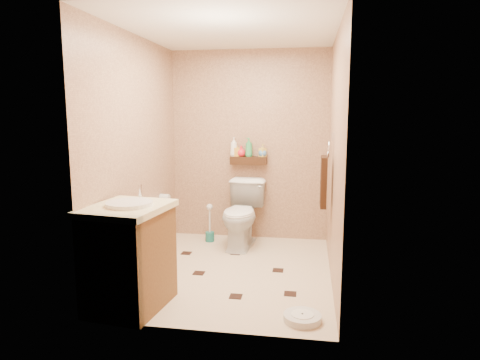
# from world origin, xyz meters

# --- Properties ---
(ground) EXTENTS (2.50, 2.50, 0.00)m
(ground) POSITION_xyz_m (0.00, 0.00, 0.00)
(ground) COLOR beige
(ground) RESTS_ON ground
(wall_back) EXTENTS (2.00, 0.04, 2.40)m
(wall_back) POSITION_xyz_m (0.00, 1.25, 1.20)
(wall_back) COLOR tan
(wall_back) RESTS_ON ground
(wall_front) EXTENTS (2.00, 0.04, 2.40)m
(wall_front) POSITION_xyz_m (0.00, -1.25, 1.20)
(wall_front) COLOR tan
(wall_front) RESTS_ON ground
(wall_left) EXTENTS (0.04, 2.50, 2.40)m
(wall_left) POSITION_xyz_m (-1.00, 0.00, 1.20)
(wall_left) COLOR tan
(wall_left) RESTS_ON ground
(wall_right) EXTENTS (0.04, 2.50, 2.40)m
(wall_right) POSITION_xyz_m (1.00, 0.00, 1.20)
(wall_right) COLOR tan
(wall_right) RESTS_ON ground
(ceiling) EXTENTS (2.00, 2.50, 0.02)m
(ceiling) POSITION_xyz_m (0.00, 0.00, 2.40)
(ceiling) COLOR white
(ceiling) RESTS_ON wall_back
(wall_shelf) EXTENTS (0.46, 0.14, 0.10)m
(wall_shelf) POSITION_xyz_m (0.00, 1.17, 1.02)
(wall_shelf) COLOR #341B0E
(wall_shelf) RESTS_ON wall_back
(floor_accents) EXTENTS (1.36, 1.27, 0.01)m
(floor_accents) POSITION_xyz_m (0.04, -0.03, 0.00)
(floor_accents) COLOR black
(floor_accents) RESTS_ON ground
(toilet) EXTENTS (0.51, 0.82, 0.80)m
(toilet) POSITION_xyz_m (-0.03, 0.83, 0.40)
(toilet) COLOR white
(toilet) RESTS_ON ground
(vanity) EXTENTS (0.68, 0.79, 1.01)m
(vanity) POSITION_xyz_m (-0.70, -0.95, 0.45)
(vanity) COLOR brown
(vanity) RESTS_ON ground
(bathroom_scale) EXTENTS (0.33, 0.33, 0.06)m
(bathroom_scale) POSITION_xyz_m (0.74, -0.98, 0.03)
(bathroom_scale) COLOR silver
(bathroom_scale) RESTS_ON ground
(toilet_brush) EXTENTS (0.11, 0.11, 0.49)m
(toilet_brush) POSITION_xyz_m (-0.46, 0.96, 0.17)
(toilet_brush) COLOR #1A6A64
(toilet_brush) RESTS_ON ground
(towel_ring) EXTENTS (0.12, 0.30, 0.76)m
(towel_ring) POSITION_xyz_m (0.91, 0.25, 0.95)
(towel_ring) COLOR silver
(towel_ring) RESTS_ON wall_right
(toilet_paper) EXTENTS (0.12, 0.11, 0.12)m
(toilet_paper) POSITION_xyz_m (-0.94, 0.65, 0.60)
(toilet_paper) COLOR silver
(toilet_paper) RESTS_ON wall_left
(bottle_a) EXTENTS (0.12, 0.12, 0.25)m
(bottle_a) POSITION_xyz_m (-0.19, 1.17, 1.19)
(bottle_a) COLOR white
(bottle_a) RESTS_ON wall_shelf
(bottle_b) EXTENTS (0.09, 0.10, 0.17)m
(bottle_b) POSITION_xyz_m (-0.15, 1.17, 1.15)
(bottle_b) COLOR gold
(bottle_b) RESTS_ON wall_shelf
(bottle_c) EXTENTS (0.12, 0.12, 0.14)m
(bottle_c) POSITION_xyz_m (-0.09, 1.17, 1.14)
(bottle_c) COLOR red
(bottle_c) RESTS_ON wall_shelf
(bottle_d) EXTENTS (0.10, 0.10, 0.24)m
(bottle_d) POSITION_xyz_m (0.00, 1.17, 1.19)
(bottle_d) COLOR #329853
(bottle_d) RESTS_ON wall_shelf
(bottle_e) EXTENTS (0.10, 0.10, 0.16)m
(bottle_e) POSITION_xyz_m (0.18, 1.17, 1.15)
(bottle_e) COLOR gold
(bottle_e) RESTS_ON wall_shelf
(bottle_f) EXTENTS (0.11, 0.11, 0.13)m
(bottle_f) POSITION_xyz_m (0.18, 1.17, 1.14)
(bottle_f) COLOR #4E85C3
(bottle_f) RESTS_ON wall_shelf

